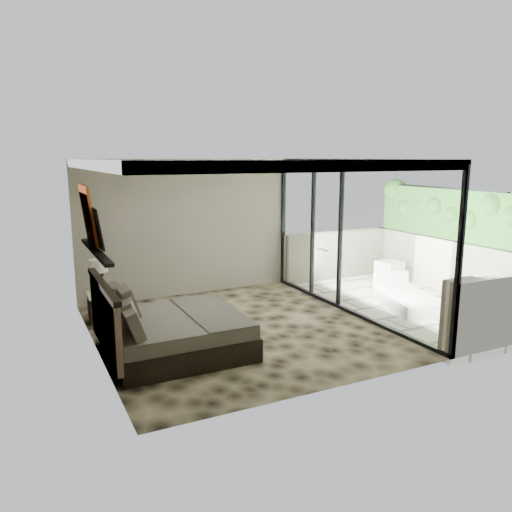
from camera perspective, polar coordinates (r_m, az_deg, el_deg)
name	(u,v)px	position (r m, az deg, el deg)	size (l,w,h in m)	color
floor	(237,330)	(8.43, -2.14, -8.39)	(5.00, 5.00, 0.00)	black
ceiling	(236,160)	(7.94, -2.29, 10.94)	(4.50, 5.00, 0.02)	silver
back_wall	(187,228)	(10.36, -7.84, 3.20)	(4.50, 0.02, 2.80)	gray
left_wall	(93,259)	(7.46, -18.13, -0.38)	(0.02, 5.00, 2.80)	gray
glass_wall	(350,237)	(9.20, 10.70, 2.10)	(0.08, 5.00, 2.80)	white
terrace_slab	(408,304)	(10.47, 17.03, -5.30)	(3.00, 5.00, 0.12)	beige
parapet_far	(459,268)	(11.27, 22.23, -1.28)	(0.30, 5.00, 1.10)	beige
foliage_hedge	(464,216)	(11.10, 22.64, 4.27)	(0.36, 4.60, 1.10)	#2D6920
picture_ledge	(96,251)	(7.54, -17.84, 0.54)	(0.12, 2.20, 0.05)	black
bed	(169,331)	(7.47, -9.97, -8.50)	(2.01, 1.95, 1.11)	black
nightstand	(102,308)	(9.16, -17.19, -5.74)	(0.47, 0.47, 0.47)	black
table_lamp	(99,271)	(9.04, -17.55, -1.68)	(0.32, 0.32, 0.58)	black
abstract_canvas	(88,215)	(7.94, -18.67, 4.46)	(0.04, 0.90, 0.90)	red
framed_print	(97,229)	(7.50, -17.69, 3.01)	(0.03, 0.50, 0.60)	black
ottoman	(389,272)	(11.85, 14.98, -1.75)	(0.49, 0.49, 0.49)	silver
lounger	(405,299)	(9.98, 16.70, -4.68)	(1.07, 1.58, 0.56)	silver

